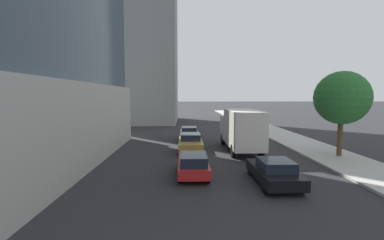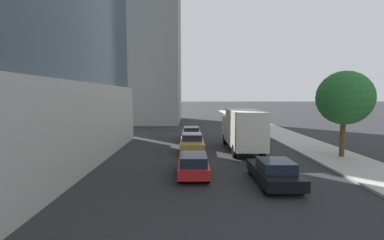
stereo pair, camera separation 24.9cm
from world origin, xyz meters
TOP-DOWN VIEW (x-y plane):
  - sidewalk at (8.87, 20.00)m, footprint 4.20×120.00m
  - construction_building at (-11.12, 48.16)m, footprint 20.90×21.22m
  - street_tree at (9.25, 20.34)m, footprint 3.90×3.90m
  - car_red at (-1.77, 16.16)m, footprint 1.73×4.21m
  - car_black at (2.41, 14.64)m, footprint 1.92×4.30m
  - car_silver at (-1.77, 28.89)m, footprint 1.86×4.60m
  - car_gold at (-1.77, 23.02)m, footprint 1.91×4.50m
  - box_truck at (2.41, 22.90)m, footprint 2.37×7.76m

SIDE VIEW (x-z plane):
  - sidewalk at x=8.87m, z-range 0.00..0.15m
  - car_silver at x=-1.77m, z-range 0.00..1.30m
  - car_black at x=2.41m, z-range -0.01..1.33m
  - car_red at x=-1.77m, z-range 0.00..1.39m
  - car_gold at x=-1.77m, z-range -0.02..1.43m
  - box_truck at x=2.41m, z-range 0.18..3.63m
  - street_tree at x=9.25m, z-range 1.31..7.56m
  - construction_building at x=-11.12m, z-range -2.45..39.79m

